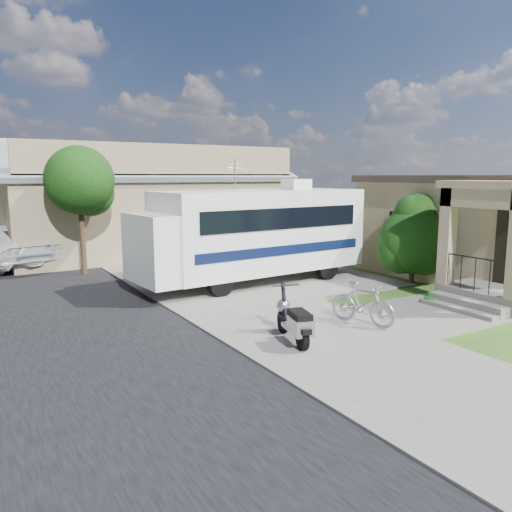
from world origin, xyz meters
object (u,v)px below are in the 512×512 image
motorhome (253,232)px  shrub (413,237)px  pickup_truck (11,245)px  scooter (294,322)px  bicycle (363,306)px  garden_hose (431,301)px

motorhome → shrub: size_ratio=2.68×
shrub → pickup_truck: (-11.03, 10.70, -0.71)m
pickup_truck → scooter: bearing=95.8°
motorhome → bicycle: bearing=-97.2°
motorhome → bicycle: motorhome is taller
pickup_truck → garden_hose: (9.30, -12.95, -0.72)m
motorhome → pickup_truck: (-6.50, 8.02, -0.91)m
scooter → motorhome: bearing=82.8°
shrub → scooter: bearing=-156.5°
bicycle → pickup_truck: (-6.20, 13.52, 0.31)m
shrub → garden_hose: shrub is taller
garden_hose → shrub: bearing=52.3°
motorhome → scooter: size_ratio=4.64×
motorhome → bicycle: size_ratio=4.79×
motorhome → shrub: motorhome is taller
shrub → pickup_truck: 15.39m
motorhome → garden_hose: motorhome is taller
motorhome → garden_hose: (2.80, -4.93, -1.63)m
bicycle → pickup_truck: pickup_truck is taller
shrub → bicycle: 5.69m
motorhome → garden_hose: 5.90m
shrub → garden_hose: 3.18m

